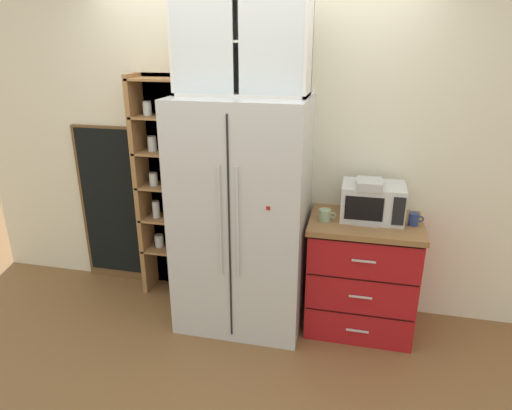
% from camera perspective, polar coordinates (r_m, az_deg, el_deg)
% --- Properties ---
extents(ground_plane, '(10.69, 10.69, 0.00)m').
position_cam_1_polar(ground_plane, '(3.75, -1.50, -13.73)').
color(ground_plane, brown).
extents(wall_back_cream, '(4.99, 0.10, 2.55)m').
position_cam_1_polar(wall_back_cream, '(3.59, -0.09, 7.04)').
color(wall_back_cream, silver).
rests_on(wall_back_cream, ground).
extents(refrigerator, '(0.94, 0.74, 1.75)m').
position_cam_1_polar(refrigerator, '(3.33, -1.68, -1.28)').
color(refrigerator, silver).
rests_on(refrigerator, ground).
extents(pantry_shelf_column, '(0.48, 0.28, 1.86)m').
position_cam_1_polar(pantry_shelf_column, '(3.80, -11.30, 2.38)').
color(pantry_shelf_column, brown).
rests_on(pantry_shelf_column, ground).
extents(counter_cabinet, '(0.80, 0.60, 0.88)m').
position_cam_1_polar(counter_cabinet, '(3.49, 13.29, -8.60)').
color(counter_cabinet, '#A8161C').
rests_on(counter_cabinet, ground).
extents(microwave, '(0.44, 0.33, 0.26)m').
position_cam_1_polar(microwave, '(3.31, 14.69, 0.42)').
color(microwave, silver).
rests_on(microwave, counter_cabinet).
extents(coffee_maker, '(0.17, 0.20, 0.31)m').
position_cam_1_polar(coffee_maker, '(3.26, 14.12, 0.64)').
color(coffee_maker, '#B7B7BC').
rests_on(coffee_maker, counter_cabinet).
extents(mug_sage, '(0.12, 0.09, 0.08)m').
position_cam_1_polar(mug_sage, '(3.23, 8.82, -1.26)').
color(mug_sage, '#8CA37F').
rests_on(mug_sage, counter_cabinet).
extents(mug_navy, '(0.11, 0.07, 0.09)m').
position_cam_1_polar(mug_navy, '(3.31, 19.53, -1.71)').
color(mug_navy, navy).
rests_on(mug_navy, counter_cabinet).
extents(bottle_cobalt, '(0.07, 0.07, 0.28)m').
position_cam_1_polar(bottle_cobalt, '(3.32, 14.07, 0.41)').
color(bottle_cobalt, navy).
rests_on(bottle_cobalt, counter_cabinet).
extents(bottle_clear, '(0.07, 0.07, 0.29)m').
position_cam_1_polar(bottle_clear, '(3.28, 14.08, 0.32)').
color(bottle_clear, silver).
rests_on(bottle_clear, counter_cabinet).
extents(upper_cabinet, '(0.90, 0.32, 0.69)m').
position_cam_1_polar(upper_cabinet, '(3.14, -1.68, 20.18)').
color(upper_cabinet, silver).
rests_on(upper_cabinet, refrigerator).
extents(chalkboard_menu, '(0.60, 0.04, 1.43)m').
position_cam_1_polar(chalkboard_menu, '(4.17, -17.92, -0.06)').
color(chalkboard_menu, brown).
rests_on(chalkboard_menu, ground).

